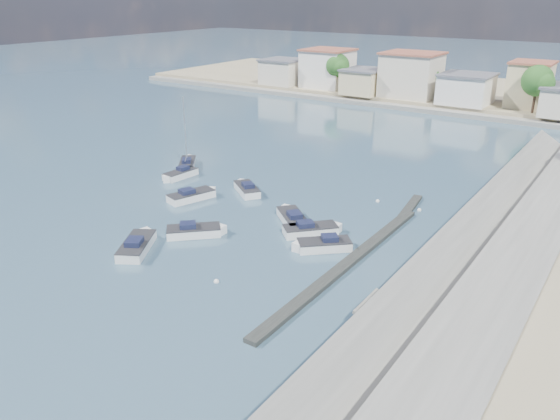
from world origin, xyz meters
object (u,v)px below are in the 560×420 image
motorboat_b (197,231)px  motorboat_h (313,230)px  motorboat_a (138,245)px  motorboat_g (179,175)px  motorboat_e (193,196)px  sailboat (187,164)px  motorboat_c (292,218)px  motorboat_d (321,245)px  motorboat_f (246,189)px

motorboat_b → motorboat_h: size_ratio=0.99×
motorboat_a → motorboat_g: 19.04m
motorboat_a → motorboat_h: size_ratio=1.15×
motorboat_a → motorboat_g: same height
motorboat_e → sailboat: sailboat is taller
motorboat_b → motorboat_c: (5.42, 7.42, 0.00)m
motorboat_d → motorboat_e: size_ratio=0.82×
motorboat_a → motorboat_e: size_ratio=1.00×
motorboat_g → sailboat: 4.44m
motorboat_e → motorboat_d: bearing=-9.4°
motorboat_a → motorboat_b: (2.24, 4.93, -0.00)m
motorboat_f → motorboat_g: 9.54m
motorboat_d → motorboat_a: bearing=-146.0°
motorboat_c → motorboat_g: 18.54m
motorboat_c → motorboat_e: bearing=-176.4°
motorboat_g → sailboat: sailboat is taller
motorboat_c → motorboat_h: (3.09, -1.24, -0.00)m
motorboat_d → motorboat_f: bearing=151.2°
motorboat_b → motorboat_h: bearing=36.0°
motorboat_f → motorboat_h: same height
motorboat_e → motorboat_g: size_ratio=1.14×
motorboat_b → motorboat_d: same height
sailboat → motorboat_h: bearing=-19.9°
motorboat_a → motorboat_f: size_ratio=1.19×
motorboat_f → motorboat_g: same height
motorboat_h → sailboat: size_ratio=0.54×
motorboat_c → motorboat_e: size_ratio=0.92×
motorboat_b → motorboat_f: (-3.27, 11.51, 0.00)m
motorboat_d → motorboat_g: same height
motorboat_b → sailboat: bearing=135.6°
motorboat_g → motorboat_h: bearing=-12.5°
motorboat_c → motorboat_f: size_ratio=1.09×
motorboat_a → motorboat_e: same height
motorboat_e → motorboat_a: bearing=-69.5°
motorboat_e → motorboat_h: 15.09m
motorboat_c → sailboat: size_ratio=0.57×
motorboat_d → motorboat_f: 15.99m
motorboat_g → sailboat: (-2.27, 3.82, 0.04)m
motorboat_d → motorboat_e: (-17.33, 2.86, 0.00)m
motorboat_a → motorboat_d: bearing=34.0°
motorboat_d → motorboat_g: bearing=163.2°
motorboat_a → motorboat_h: (10.75, 11.11, -0.00)m
motorboat_b → motorboat_f: bearing=105.8°
motorboat_d → motorboat_f: same height
motorboat_c → motorboat_d: (5.33, -3.60, -0.00)m
motorboat_c → motorboat_h: bearing=-21.9°
motorboat_b → sailboat: 21.07m
motorboat_g → motorboat_h: 21.81m
motorboat_b → motorboat_c: 9.19m
motorboat_e → motorboat_h: (15.09, -0.49, 0.00)m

